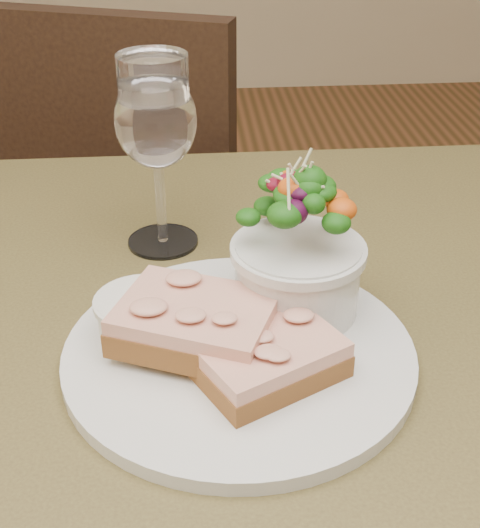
{
  "coord_description": "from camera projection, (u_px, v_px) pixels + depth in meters",
  "views": [
    {
      "loc": [
        -0.02,
        -0.47,
        1.11
      ],
      "look_at": [
        0.02,
        0.03,
        0.81
      ],
      "focal_mm": 50.0,
      "sensor_mm": 36.0,
      "label": 1
    }
  ],
  "objects": [
    {
      "name": "cafe_table",
      "position": [
        221.0,
        437.0,
        0.65
      ],
      "size": [
        0.8,
        0.8,
        0.75
      ],
      "color": "#41361B",
      "rests_on": "ground"
    },
    {
      "name": "chair_far",
      "position": [
        153.0,
        316.0,
        1.42
      ],
      "size": [
        0.54,
        0.54,
        0.9
      ],
      "rotation": [
        0.0,
        0.0,
        2.8
      ],
      "color": "black",
      "rests_on": "ground"
    },
    {
      "name": "dinner_plate",
      "position": [
        239.0,
        354.0,
        0.57
      ],
      "size": [
        0.27,
        0.27,
        0.01
      ],
      "primitive_type": "cylinder",
      "color": "silver",
      "rests_on": "cafe_table"
    },
    {
      "name": "sandwich_front",
      "position": [
        267.0,
        357.0,
        0.54
      ],
      "size": [
        0.13,
        0.12,
        0.03
      ],
      "rotation": [
        0.0,
        0.0,
        0.49
      ],
      "color": "#523616",
      "rests_on": "dinner_plate"
    },
    {
      "name": "sandwich_back",
      "position": [
        196.0,
        322.0,
        0.56
      ],
      "size": [
        0.14,
        0.12,
        0.03
      ],
      "rotation": [
        0.0,
        0.0,
        -0.4
      ],
      "color": "#523616",
      "rests_on": "dinner_plate"
    },
    {
      "name": "ramekin",
      "position": [
        142.0,
        316.0,
        0.57
      ],
      "size": [
        0.07,
        0.07,
        0.04
      ],
      "color": "silver",
      "rests_on": "dinner_plate"
    },
    {
      "name": "salad_bowl",
      "position": [
        298.0,
        247.0,
        0.59
      ],
      "size": [
        0.1,
        0.1,
        0.13
      ],
      "color": "silver",
      "rests_on": "dinner_plate"
    },
    {
      "name": "garnish",
      "position": [
        143.0,
        290.0,
        0.63
      ],
      "size": [
        0.05,
        0.04,
        0.02
      ],
      "color": "black",
      "rests_on": "dinner_plate"
    },
    {
      "name": "wine_glass",
      "position": [
        156.0,
        126.0,
        0.67
      ],
      "size": [
        0.08,
        0.08,
        0.18
      ],
      "color": "white",
      "rests_on": "cafe_table"
    }
  ]
}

